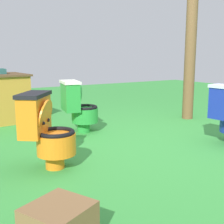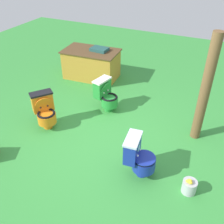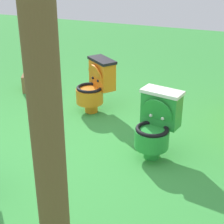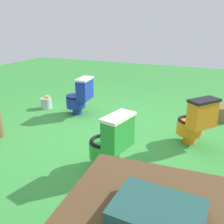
% 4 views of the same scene
% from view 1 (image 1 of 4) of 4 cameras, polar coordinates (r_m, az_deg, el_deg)
% --- Properties ---
extents(ground, '(14.00, 14.00, 0.00)m').
position_cam_1_polar(ground, '(3.72, 7.67, -6.13)').
color(ground, green).
extents(toilet_orange, '(0.64, 0.62, 0.73)m').
position_cam_1_polar(toilet_orange, '(2.94, -12.21, -3.32)').
color(toilet_orange, orange).
rests_on(toilet_orange, ground).
extents(toilet_green, '(0.56, 0.50, 0.73)m').
position_cam_1_polar(toilet_green, '(4.22, -6.36, 1.10)').
color(toilet_green, green).
rests_on(toilet_green, ground).
extents(wooden_post, '(0.18, 0.18, 2.05)m').
position_cam_1_polar(wooden_post, '(5.25, 14.41, 9.89)').
color(wooden_post, brown).
rests_on(wooden_post, ground).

